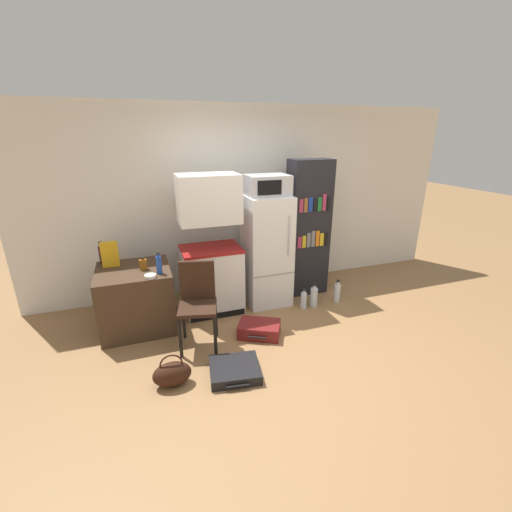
# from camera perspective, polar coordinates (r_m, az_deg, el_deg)

# --- Properties ---
(ground_plane) EXTENTS (24.00, 24.00, 0.00)m
(ground_plane) POSITION_cam_1_polar(r_m,az_deg,el_deg) (3.82, 6.54, -16.28)
(ground_plane) COLOR olive
(wall_back) EXTENTS (6.40, 0.10, 2.63)m
(wall_back) POSITION_cam_1_polar(r_m,az_deg,el_deg) (5.10, -0.61, 9.34)
(wall_back) COLOR white
(wall_back) RESTS_ON ground_plane
(side_table) EXTENTS (0.83, 0.80, 0.75)m
(side_table) POSITION_cam_1_polar(r_m,az_deg,el_deg) (4.38, -19.32, -6.64)
(side_table) COLOR #422D1E
(side_table) RESTS_ON ground_plane
(kitchen_hutch) EXTENTS (0.75, 0.56, 1.79)m
(kitchen_hutch) POSITION_cam_1_polar(r_m,az_deg,el_deg) (4.40, -7.52, 0.77)
(kitchen_hutch) COLOR white
(kitchen_hutch) RESTS_ON ground_plane
(refrigerator) EXTENTS (0.58, 0.59, 1.49)m
(refrigerator) POSITION_cam_1_polar(r_m,az_deg,el_deg) (4.62, 1.79, 0.90)
(refrigerator) COLOR white
(refrigerator) RESTS_ON ground_plane
(microwave) EXTENTS (0.53, 0.40, 0.26)m
(microwave) POSITION_cam_1_polar(r_m,az_deg,el_deg) (4.41, 1.92, 11.71)
(microwave) COLOR #B7B7BC
(microwave) RESTS_ON refrigerator
(bookshelf) EXTENTS (0.57, 0.35, 1.92)m
(bookshelf) POSITION_cam_1_polar(r_m,az_deg,el_deg) (4.92, 8.61, 4.49)
(bookshelf) COLOR black
(bookshelf) RESTS_ON ground_plane
(bottle_blue_soda) EXTENTS (0.06, 0.06, 0.25)m
(bottle_blue_soda) POSITION_cam_1_polar(r_m,az_deg,el_deg) (3.98, -15.87, -1.38)
(bottle_blue_soda) COLOR #1E47A3
(bottle_blue_soda) RESTS_ON side_table
(bottle_wine_dark) EXTENTS (0.06, 0.06, 0.27)m
(bottle_wine_dark) POSITION_cam_1_polar(r_m,az_deg,el_deg) (4.53, -24.35, 0.27)
(bottle_wine_dark) COLOR black
(bottle_wine_dark) RESTS_ON side_table
(bottle_amber_beer) EXTENTS (0.09, 0.09, 0.16)m
(bottle_amber_beer) POSITION_cam_1_polar(r_m,az_deg,el_deg) (4.16, -18.29, -1.29)
(bottle_amber_beer) COLOR brown
(bottle_amber_beer) RESTS_ON side_table
(bowl) EXTENTS (0.13, 0.13, 0.03)m
(bowl) POSITION_cam_1_polar(r_m,az_deg,el_deg) (3.92, -17.22, -3.22)
(bowl) COLOR silver
(bowl) RESTS_ON side_table
(cereal_box) EXTENTS (0.19, 0.07, 0.30)m
(cereal_box) POSITION_cam_1_polar(r_m,az_deg,el_deg) (4.37, -23.17, 0.27)
(cereal_box) COLOR gold
(cereal_box) RESTS_ON side_table
(chair) EXTENTS (0.48, 0.49, 0.95)m
(chair) POSITION_cam_1_polar(r_m,az_deg,el_deg) (3.80, -9.71, -6.70)
(chair) COLOR black
(chair) RESTS_ON ground_plane
(suitcase_large_flat) EXTENTS (0.54, 0.51, 0.10)m
(suitcase_large_flat) POSITION_cam_1_polar(r_m,az_deg,el_deg) (3.55, -3.56, -18.42)
(suitcase_large_flat) COLOR black
(suitcase_large_flat) RESTS_ON ground_plane
(suitcase_small_flat) EXTENTS (0.57, 0.50, 0.15)m
(suitcase_small_flat) POSITION_cam_1_polar(r_m,az_deg,el_deg) (4.10, 0.54, -12.07)
(suitcase_small_flat) COLOR maroon
(suitcase_small_flat) RESTS_ON ground_plane
(handbag) EXTENTS (0.36, 0.20, 0.33)m
(handbag) POSITION_cam_1_polar(r_m,az_deg,el_deg) (3.47, -13.81, -18.52)
(handbag) COLOR #33190F
(handbag) RESTS_ON ground_plane
(water_bottle_front) EXTENTS (0.10, 0.10, 0.34)m
(water_bottle_front) POSITION_cam_1_polar(r_m,az_deg,el_deg) (4.76, 9.62, -6.68)
(water_bottle_front) COLOR silver
(water_bottle_front) RESTS_ON ground_plane
(water_bottle_middle) EXTENTS (0.09, 0.09, 0.33)m
(water_bottle_middle) POSITION_cam_1_polar(r_m,az_deg,el_deg) (4.95, 13.37, -5.91)
(water_bottle_middle) COLOR silver
(water_bottle_middle) RESTS_ON ground_plane
(water_bottle_back) EXTENTS (0.08, 0.08, 0.29)m
(water_bottle_back) POSITION_cam_1_polar(r_m,az_deg,el_deg) (4.70, 7.95, -7.26)
(water_bottle_back) COLOR silver
(water_bottle_back) RESTS_ON ground_plane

